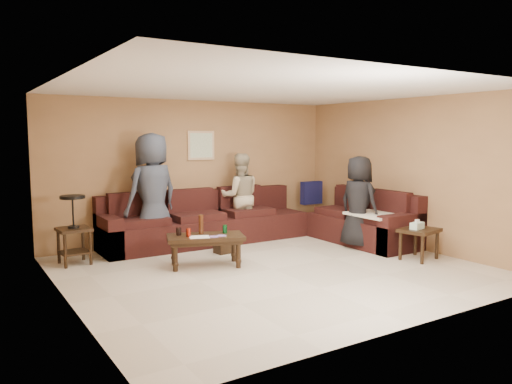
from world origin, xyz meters
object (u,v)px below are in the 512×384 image
Objects in this scene: side_table_right at (419,233)px; coffee_table at (205,240)px; person_right at (359,202)px; sectional_sofa at (263,225)px; end_table_left at (74,228)px; person_left at (152,193)px; person_middle at (240,196)px; waste_bin at (223,245)px.

coffee_table is at bearing 154.90° from side_table_right.
coffee_table is at bearing 77.83° from person_right.
sectional_sofa is 7.05× the size of side_table_right.
person_left reaches higher than end_table_left.
person_left is 1.71m from person_middle.
coffee_table reaches higher than waste_bin.
end_table_left is at bearing 165.61° from waste_bin.
person_right is at bearing -44.82° from sectional_sofa.
person_middle is at bearing 5.79° from end_table_left.
waste_bin is at bearing -14.39° from end_table_left.
person_left is at bearing 55.90° from person_right.
sectional_sofa is 2.61m from side_table_right.
end_table_left is 1.53× the size of side_table_right.
person_middle is at bearing 45.40° from coffee_table.
coffee_table is 1.94m from end_table_left.
end_table_left is 4.50m from person_right.
coffee_table is 2.04m from person_middle.
end_table_left is at bearing 175.14° from sectional_sofa.
end_table_left is 3.00m from person_middle.
waste_bin is 0.14× the size of person_left.
waste_bin is 2.37m from person_right.
end_table_left is (-1.57, 1.12, 0.14)m from coffee_table.
coffee_table is 1.45m from person_left.
person_left reaches higher than waste_bin.
side_table_right is 3.19m from person_middle.
sectional_sofa is 17.58× the size of waste_bin.
waste_bin is 1.35m from person_middle.
sectional_sofa is 0.74m from person_middle.
person_right is (2.99, -1.59, -0.19)m from person_left.
waste_bin is (2.16, -0.55, -0.40)m from end_table_left.
end_table_left is 1.36m from person_left.
sectional_sofa is at bearing -4.86° from end_table_left.
sectional_sofa is 1.68m from person_right.
person_left is at bearing 140.17° from waste_bin.
side_table_right is (4.49, -2.49, -0.12)m from end_table_left.
person_left is 1.25× the size of person_right.
coffee_table is 1.19× the size of end_table_left.
person_middle is (1.70, 0.12, -0.18)m from person_left.
sectional_sofa reaches higher than coffee_table.
sectional_sofa is 2.42× the size of person_left.
coffee_table is at bearing 85.75° from person_left.
side_table_right is at bearing 137.10° from person_middle.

